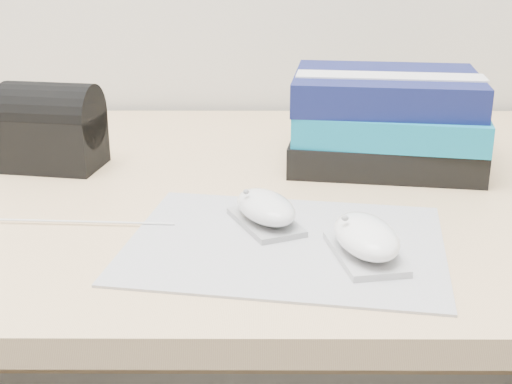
{
  "coord_description": "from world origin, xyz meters",
  "views": [
    {
      "loc": [
        -0.06,
        0.67,
        1.04
      ],
      "look_at": [
        -0.07,
        1.42,
        0.77
      ],
      "focal_mm": 50.0,
      "sensor_mm": 36.0,
      "label": 1
    }
  ],
  "objects_px": {
    "desk": "(300,311)",
    "pouch": "(52,127)",
    "book_stack": "(387,119)",
    "mouse_rear": "(266,210)",
    "mouse_front": "(366,239)"
  },
  "relations": [
    {
      "from": "mouse_front",
      "to": "pouch",
      "type": "bearing_deg",
      "value": 142.53
    },
    {
      "from": "mouse_rear",
      "to": "pouch",
      "type": "relative_size",
      "value": 0.8
    },
    {
      "from": "desk",
      "to": "book_stack",
      "type": "bearing_deg",
      "value": 8.81
    },
    {
      "from": "desk",
      "to": "mouse_rear",
      "type": "relative_size",
      "value": 13.9
    },
    {
      "from": "desk",
      "to": "mouse_front",
      "type": "xyz_separation_m",
      "value": [
        0.04,
        -0.31,
        0.26
      ]
    },
    {
      "from": "desk",
      "to": "mouse_front",
      "type": "height_order",
      "value": "mouse_front"
    },
    {
      "from": "mouse_rear",
      "to": "pouch",
      "type": "height_order",
      "value": "pouch"
    },
    {
      "from": "mouse_rear",
      "to": "book_stack",
      "type": "bearing_deg",
      "value": 54.51
    },
    {
      "from": "desk",
      "to": "pouch",
      "type": "relative_size",
      "value": 11.15
    },
    {
      "from": "mouse_rear",
      "to": "mouse_front",
      "type": "relative_size",
      "value": 0.98
    },
    {
      "from": "desk",
      "to": "mouse_rear",
      "type": "bearing_deg",
      "value": -103.89
    },
    {
      "from": "desk",
      "to": "mouse_front",
      "type": "distance_m",
      "value": 0.41
    },
    {
      "from": "desk",
      "to": "pouch",
      "type": "bearing_deg",
      "value": -178.92
    },
    {
      "from": "mouse_rear",
      "to": "mouse_front",
      "type": "xyz_separation_m",
      "value": [
        0.1,
        -0.08,
        0.0
      ]
    },
    {
      "from": "mouse_front",
      "to": "mouse_rear",
      "type": "bearing_deg",
      "value": 139.92
    }
  ]
}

